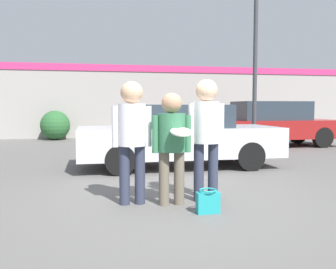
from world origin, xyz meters
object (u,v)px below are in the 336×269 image
Objects in this scene: person_middle_with_frisbee at (172,139)px; street_lamp at (264,7)px; person_left at (132,130)px; person_right at (206,128)px; parked_car_far at (272,124)px; shrub at (55,125)px; handbag at (208,202)px; parked_car_near at (178,136)px.

person_middle_with_frisbee is 6.88m from street_lamp.
person_left is 1.10× the size of person_middle_with_frisbee.
person_right is 0.38× the size of parked_car_far.
street_lamp is 9.64m from shrub.
person_left is 0.58m from person_middle_with_frisbee.
person_right reaches higher than person_middle_with_frisbee.
parked_car_far is 8.96m from handbag.
parked_car_far is (4.30, 3.78, 0.06)m from parked_car_near.
street_lamp is at bearing 28.75° from parked_car_near.
parked_car_far is (5.70, 6.90, -0.27)m from person_left.
person_middle_with_frisbee is 1.02m from handbag.
person_middle_with_frisbee is at bearing 126.47° from handbag.
person_left reaches higher than parked_car_far.
person_left is 1.42× the size of shrub.
person_middle_with_frisbee is 0.23× the size of street_lamp.
handbag is at bearing -35.58° from person_left.
shrub is (-3.45, 7.93, -0.11)m from parked_car_near.
person_middle_with_frisbee reaches higher than shrub.
street_lamp reaches higher than person_right.
person_right is (0.54, 0.12, 0.14)m from person_middle_with_frisbee.
handbag is (-4.77, -7.56, -0.64)m from parked_car_far.
person_left is at bearing 178.46° from person_right.
parked_car_near is 14.39× the size of handbag.
person_left is at bearing -79.45° from shrub.
person_left is at bearing -132.08° from street_lamp.
parked_car_near is 0.98× the size of parked_car_far.
street_lamp is 7.46m from handbag.
street_lamp reaches higher than shrub.
street_lamp reaches higher than parked_car_near.
person_middle_with_frisbee is (0.55, -0.15, -0.11)m from person_left.
person_right is at bearing -74.14° from shrub.
street_lamp is (3.13, 4.71, 3.09)m from person_right.
person_left is 3.44m from parked_car_near.
parked_car_near is 0.66× the size of street_lamp.
parked_car_near is 5.73m from parked_car_far.
street_lamp is (3.68, 4.83, 3.23)m from person_middle_with_frisbee.
person_middle_with_frisbee is 11.51m from shrub.
person_right is 8.33m from parked_car_far.
street_lamp is (2.83, 1.55, 3.45)m from parked_car_near.
person_middle_with_frisbee is at bearing -15.40° from person_left.
person_right is 1.46× the size of shrub.
person_right is 11.53m from shrub.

